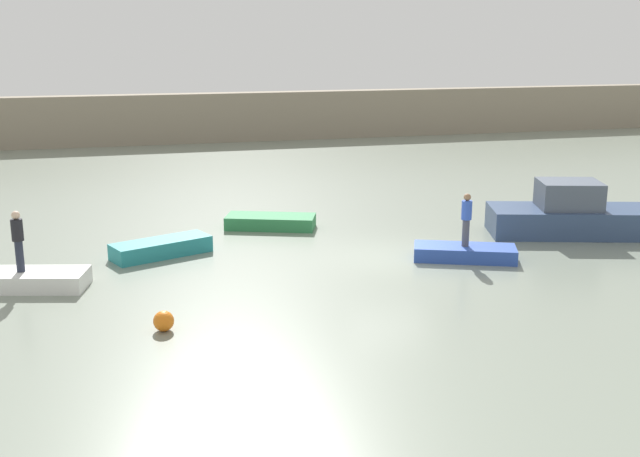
# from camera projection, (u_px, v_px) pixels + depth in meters

# --- Properties ---
(ground_plane) EXTENTS (120.00, 120.00, 0.00)m
(ground_plane) POSITION_uv_depth(u_px,v_px,m) (391.00, 258.00, 24.71)
(ground_plane) COLOR gray
(embankment_wall) EXTENTS (80.00, 1.20, 3.08)m
(embankment_wall) POSITION_uv_depth(u_px,v_px,m) (246.00, 117.00, 50.24)
(embankment_wall) COLOR gray
(embankment_wall) RESTS_ON ground_plane
(motorboat) EXTENTS (6.47, 3.76, 1.90)m
(motorboat) POSITION_uv_depth(u_px,v_px,m) (576.00, 216.00, 27.37)
(motorboat) COLOR #33476B
(motorboat) RESTS_ON ground_plane
(rowboat_white) EXTENTS (3.76, 2.12, 0.49)m
(rowboat_white) POSITION_uv_depth(u_px,v_px,m) (22.00, 280.00, 21.75)
(rowboat_white) COLOR white
(rowboat_white) RESTS_ON ground_plane
(rowboat_teal) EXTENTS (3.30, 2.17, 0.52)m
(rowboat_teal) POSITION_uv_depth(u_px,v_px,m) (161.00, 248.00, 24.88)
(rowboat_teal) COLOR teal
(rowboat_teal) RESTS_ON ground_plane
(rowboat_green) EXTENTS (3.42, 2.28, 0.47)m
(rowboat_green) POSITION_uv_depth(u_px,v_px,m) (271.00, 222.00, 28.36)
(rowboat_green) COLOR #2D7F47
(rowboat_green) RESTS_ON ground_plane
(rowboat_blue) EXTENTS (3.34, 2.25, 0.44)m
(rowboat_blue) POSITION_uv_depth(u_px,v_px,m) (465.00, 253.00, 24.47)
(rowboat_blue) COLOR #2B4CAD
(rowboat_blue) RESTS_ON ground_plane
(person_blue_shirt) EXTENTS (0.32, 0.32, 1.67)m
(person_blue_shirt) POSITION_uv_depth(u_px,v_px,m) (466.00, 217.00, 24.18)
(person_blue_shirt) COLOR #4C4C56
(person_blue_shirt) RESTS_ON rowboat_blue
(person_dark_shirt) EXTENTS (0.32, 0.32, 1.72)m
(person_dark_shirt) POSITION_uv_depth(u_px,v_px,m) (18.00, 238.00, 21.45)
(person_dark_shirt) COLOR #232838
(person_dark_shirt) RESTS_ON rowboat_white
(mooring_buoy) EXTENTS (0.50, 0.50, 0.50)m
(mooring_buoy) POSITION_uv_depth(u_px,v_px,m) (164.00, 321.00, 18.68)
(mooring_buoy) COLOR orange
(mooring_buoy) RESTS_ON ground_plane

